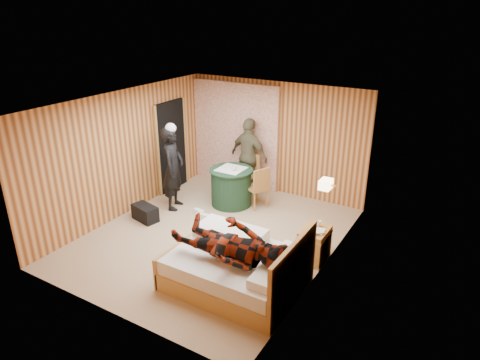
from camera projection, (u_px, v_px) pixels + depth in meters
The scene contains 23 objects.
floor at pixel (214, 236), 7.95m from camera, with size 4.20×5.00×0.01m, color tan.
ceiling at pixel (210, 103), 7.00m from camera, with size 4.20×5.00×0.01m, color silver.
wall_back at pixel (275, 138), 9.46m from camera, with size 4.20×0.02×2.50m, color #DB9854.
wall_left at pixel (124, 154), 8.47m from camera, with size 0.02×5.00×2.50m, color #DB9854.
wall_right at pixel (326, 199), 6.48m from camera, with size 0.02×5.00×2.50m, color #DB9854.
curtain at pixel (235, 135), 9.90m from camera, with size 2.20×0.08×2.40m, color white.
doorway at pixel (171, 146), 9.65m from camera, with size 0.06×0.90×2.05m, color black.
wall_lamp at pixel (326, 184), 6.91m from camera, with size 0.26×0.24×0.16m.
bed at pixel (237, 267), 6.49m from camera, with size 1.95×1.49×1.03m.
nightstand at pixel (314, 244), 7.13m from camera, with size 0.43×0.59×0.57m.
round_table at pixel (231, 187), 9.08m from camera, with size 0.92×0.92×0.81m.
chair_far at pixel (249, 171), 9.59m from camera, with size 0.54×0.54×0.93m.
chair_near at pixel (259, 185), 8.86m from camera, with size 0.54×0.54×0.91m.
duffel_bag at pixel (145, 213), 8.49m from camera, with size 0.55×0.29×0.31m, color black.
sneaker_left at pixel (199, 212), 8.75m from camera, with size 0.24×0.10×0.11m, color white.
sneaker_right at pixel (203, 216), 8.56m from camera, with size 0.26×0.11×0.12m, color white.
woman_standing at pixel (173, 168), 8.77m from camera, with size 0.64×0.42×1.75m, color black.
man_at_table at pixel (249, 156), 9.52m from camera, with size 1.01×0.42×1.72m, color brown.
man_on_bed at pixel (230, 237), 6.05m from camera, with size 1.77×0.67×0.86m, color maroon.
book_lower at pixel (314, 230), 6.98m from camera, with size 0.17×0.22×0.02m, color white.
book_upper at pixel (314, 229), 6.97m from camera, with size 0.16×0.22×0.02m, color white.
cup_nightstand at pixel (318, 224), 7.11m from camera, with size 0.10×0.10×0.09m, color white.
cup_table at pixel (234, 168), 8.82m from camera, with size 0.12×0.12×0.10m, color white.
Camera 1 is at (3.97, -5.73, 3.98)m, focal length 32.00 mm.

